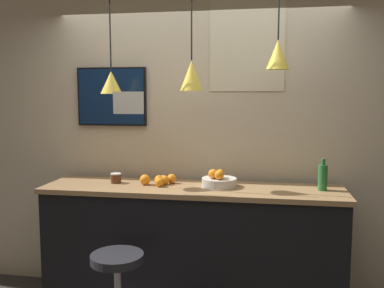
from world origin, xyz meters
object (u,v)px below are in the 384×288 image
at_px(fruit_bowl, 219,181).
at_px(juice_bottle, 323,177).
at_px(spread_jar, 116,178).
at_px(mounted_tv, 112,97).
at_px(bar_stool, 118,281).

xyz_separation_m(fruit_bowl, juice_bottle, (0.81, 0.01, 0.06)).
xyz_separation_m(spread_jar, mounted_tv, (-0.13, 0.30, 0.68)).
height_order(bar_stool, juice_bottle, juice_bottle).
bearing_deg(spread_jar, mounted_tv, 113.54).
bearing_deg(juice_bottle, fruit_bowl, -179.54).
height_order(fruit_bowl, juice_bottle, juice_bottle).
height_order(juice_bottle, mounted_tv, mounted_tv).
bearing_deg(spread_jar, fruit_bowl, -0.43).
distance_m(juice_bottle, spread_jar, 1.69).
bearing_deg(mounted_tv, spread_jar, -66.46).
height_order(bar_stool, mounted_tv, mounted_tv).
height_order(spread_jar, mounted_tv, mounted_tv).
xyz_separation_m(bar_stool, mounted_tv, (-0.34, 0.90, 1.31)).
bearing_deg(juice_bottle, bar_stool, -157.99).
height_order(juice_bottle, spread_jar, juice_bottle).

